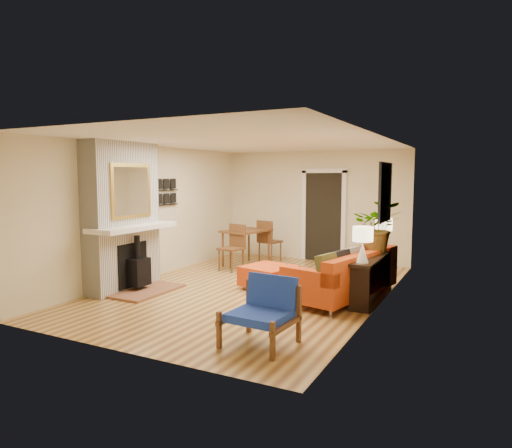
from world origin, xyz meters
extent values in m
plane|color=tan|center=(0.00, 0.00, 0.00)|extent=(6.50, 6.50, 0.00)
plane|color=white|center=(0.00, 0.00, 2.60)|extent=(6.50, 6.50, 0.00)
plane|color=beige|center=(0.00, 3.25, 1.30)|extent=(4.50, 0.00, 4.50)
plane|color=beige|center=(0.00, -3.25, 1.30)|extent=(4.50, 0.00, 4.50)
plane|color=beige|center=(-2.25, 0.00, 1.30)|extent=(0.00, 6.50, 6.50)
plane|color=beige|center=(2.25, 0.00, 1.30)|extent=(0.00, 6.50, 6.50)
cube|color=black|center=(0.25, 3.22, 1.05)|extent=(0.88, 0.06, 2.10)
cube|color=white|center=(-0.24, 3.21, 1.05)|extent=(0.10, 0.08, 2.18)
cube|color=white|center=(0.74, 3.21, 1.05)|extent=(0.10, 0.08, 2.18)
cube|color=white|center=(0.25, 3.21, 2.13)|extent=(1.08, 0.08, 0.10)
cube|color=black|center=(2.22, 0.40, 1.75)|extent=(0.04, 0.85, 0.95)
cube|color=slate|center=(2.19, 0.40, 1.75)|extent=(0.01, 0.70, 0.80)
cube|color=black|center=(-2.21, 0.35, 1.42)|extent=(0.06, 0.95, 0.02)
cube|color=black|center=(-2.21, 0.35, 1.72)|extent=(0.06, 0.95, 0.02)
cube|color=white|center=(-2.04, -1.00, 1.86)|extent=(0.42, 1.50, 1.48)
cube|color=white|center=(-2.04, -1.00, 0.56)|extent=(0.42, 1.50, 1.12)
cube|color=white|center=(-1.79, -1.00, 1.12)|extent=(0.60, 1.68, 0.08)
cube|color=black|center=(-1.83, -1.00, 0.45)|extent=(0.03, 0.72, 0.78)
cube|color=brown|center=(-1.53, -1.00, 0.02)|extent=(0.75, 1.30, 0.04)
cube|color=black|center=(-1.71, -1.00, 0.34)|extent=(0.30, 0.36, 0.48)
cylinder|color=black|center=(-1.71, -1.00, 0.78)|extent=(0.10, 0.10, 0.40)
cube|color=gold|center=(-1.82, -1.00, 1.75)|extent=(0.04, 0.95, 0.95)
cube|color=silver|center=(-1.80, -1.00, 1.75)|extent=(0.01, 0.82, 0.82)
cylinder|color=silver|center=(1.03, -0.68, 0.05)|extent=(0.05, 0.05, 0.11)
cylinder|color=silver|center=(1.75, -0.84, 0.05)|extent=(0.05, 0.05, 0.11)
cylinder|color=silver|center=(1.47, 1.23, 0.05)|extent=(0.05, 0.05, 0.11)
cylinder|color=silver|center=(2.18, 1.07, 0.05)|extent=(0.05, 0.05, 0.11)
cube|color=#C63B12|center=(1.61, 0.19, 0.26)|extent=(1.42, 2.37, 0.32)
cube|color=#C63B12|center=(1.97, 0.11, 0.61)|extent=(0.70, 2.20, 0.37)
cube|color=#C63B12|center=(1.38, -0.79, 0.53)|extent=(0.97, 0.40, 0.21)
cube|color=#C63B12|center=(1.83, 1.18, 0.53)|extent=(0.97, 0.40, 0.21)
cube|color=#4C5122|center=(1.63, -0.68, 0.65)|extent=(0.30, 0.46, 0.44)
cube|color=black|center=(1.73, -0.26, 0.65)|extent=(0.30, 0.46, 0.44)
cube|color=gray|center=(1.82, 0.15, 0.65)|extent=(0.30, 0.46, 0.44)
cube|color=maroon|center=(1.90, 0.50, 0.65)|extent=(0.30, 0.46, 0.44)
cube|color=black|center=(2.00, 0.92, 0.65)|extent=(0.30, 0.46, 0.44)
cylinder|color=silver|center=(-0.13, -0.06, 0.03)|extent=(0.05, 0.05, 0.06)
cylinder|color=silver|center=(0.51, -0.21, 0.03)|extent=(0.05, 0.05, 0.06)
cylinder|color=silver|center=(0.02, 0.58, 0.03)|extent=(0.05, 0.05, 0.06)
cylinder|color=silver|center=(0.66, 0.43, 0.03)|extent=(0.05, 0.05, 0.06)
cube|color=#C63B12|center=(0.26, 0.18, 0.24)|extent=(0.98, 0.98, 0.35)
cube|color=brown|center=(0.99, -2.32, 0.30)|extent=(0.10, 0.75, 0.05)
cube|color=brown|center=(0.97, -2.64, 0.22)|extent=(0.05, 0.05, 0.44)
cube|color=brown|center=(1.01, -1.99, 0.35)|extent=(0.05, 0.05, 0.69)
cube|color=brown|center=(1.70, -2.37, 0.30)|extent=(0.10, 0.75, 0.05)
cube|color=brown|center=(1.68, -2.69, 0.22)|extent=(0.05, 0.05, 0.44)
cube|color=brown|center=(1.73, -2.04, 0.35)|extent=(0.05, 0.05, 0.69)
cube|color=#1D37B2|center=(1.35, -2.34, 0.36)|extent=(0.70, 0.66, 0.10)
cube|color=#1D37B2|center=(1.37, -2.04, 0.60)|extent=(0.66, 0.21, 0.41)
cube|color=brown|center=(-1.13, 1.91, 0.78)|extent=(0.94, 1.18, 0.04)
cylinder|color=brown|center=(-1.51, 1.53, 0.38)|extent=(0.05, 0.05, 0.76)
cylinder|color=brown|center=(-0.93, 1.41, 0.38)|extent=(0.05, 0.05, 0.76)
cylinder|color=brown|center=(-1.32, 2.42, 0.38)|extent=(0.05, 0.05, 0.76)
cylinder|color=brown|center=(-0.74, 2.30, 0.38)|extent=(0.05, 0.05, 0.76)
cube|color=brown|center=(-1.11, 1.21, 0.48)|extent=(0.52, 0.52, 0.04)
cube|color=brown|center=(-1.07, 1.41, 0.74)|extent=(0.44, 0.13, 0.49)
cylinder|color=brown|center=(-1.32, 1.07, 0.23)|extent=(0.04, 0.04, 0.47)
cylinder|color=brown|center=(-0.97, 0.99, 0.23)|extent=(0.04, 0.04, 0.47)
cylinder|color=brown|center=(-1.25, 1.42, 0.23)|extent=(0.04, 0.04, 0.47)
cylinder|color=brown|center=(-0.90, 1.35, 0.23)|extent=(0.04, 0.04, 0.47)
cube|color=brown|center=(-0.83, 2.55, 0.48)|extent=(0.52, 0.52, 0.04)
cube|color=brown|center=(-0.87, 2.34, 0.74)|extent=(0.44, 0.13, 0.49)
cylinder|color=brown|center=(-1.04, 2.41, 0.23)|extent=(0.04, 0.04, 0.47)
cylinder|color=brown|center=(-0.69, 2.34, 0.23)|extent=(0.04, 0.04, 0.47)
cylinder|color=brown|center=(-0.97, 2.76, 0.23)|extent=(0.04, 0.04, 0.47)
cylinder|color=brown|center=(-0.62, 2.69, 0.23)|extent=(0.04, 0.04, 0.47)
cube|color=black|center=(2.07, 0.34, 0.70)|extent=(0.34, 1.85, 0.05)
cube|color=black|center=(2.07, -0.51, 0.34)|extent=(0.30, 0.04, 0.68)
cube|color=black|center=(2.07, 1.19, 0.34)|extent=(0.30, 0.04, 0.68)
cone|color=white|center=(2.07, -0.38, 0.88)|extent=(0.18, 0.18, 0.30)
cylinder|color=white|center=(2.07, -0.38, 1.05)|extent=(0.03, 0.03, 0.06)
cylinder|color=#FFEABF|center=(2.07, -0.38, 1.16)|extent=(0.30, 0.30, 0.22)
cone|color=white|center=(2.07, 1.11, 0.88)|extent=(0.18, 0.18, 0.30)
cylinder|color=white|center=(2.07, 1.11, 1.05)|extent=(0.03, 0.03, 0.06)
cylinder|color=#FFEABF|center=(2.07, 1.11, 1.16)|extent=(0.30, 0.30, 0.22)
imported|color=#1E5919|center=(2.06, 0.64, 1.16)|extent=(0.93, 0.86, 0.87)
camera|label=1|loc=(3.70, -7.04, 2.00)|focal=32.00mm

